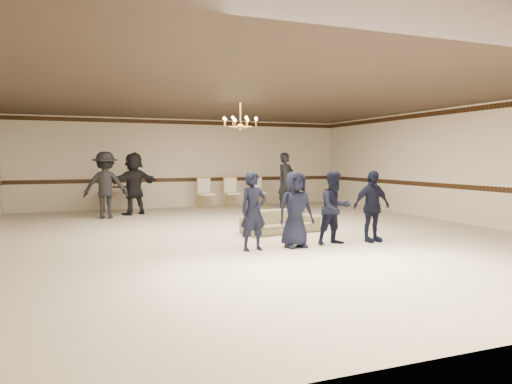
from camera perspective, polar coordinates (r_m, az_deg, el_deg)
room at (r=11.01m, az=-0.12°, el=3.10°), size 12.01×14.01×3.21m
chair_rail at (r=17.72m, az=-8.31°, el=1.46°), size 12.00×0.02×0.14m
crown_molding at (r=17.75m, az=-8.38°, el=8.18°), size 12.00×0.02×0.14m
chandelier at (r=12.00m, az=-1.87°, el=9.27°), size 0.94×0.94×0.89m
boy_a at (r=9.21m, az=-0.32°, el=-2.30°), size 0.61×0.45×1.52m
boy_b at (r=9.57m, az=4.72°, el=-2.08°), size 0.75×0.49×1.52m
boy_c at (r=10.00m, az=9.36°, el=-1.86°), size 0.79×0.64×1.52m
boy_d at (r=10.48m, az=13.60°, el=-1.65°), size 0.91×0.41×1.52m
settee at (r=11.48m, az=2.95°, el=-3.51°), size 1.96×1.03×0.55m
adult_left at (r=14.82m, az=-17.44°, el=0.78°), size 1.38×0.94×1.98m
adult_mid at (r=15.60m, az=-14.32°, el=0.99°), size 1.91×1.27×1.98m
adult_right at (r=16.63m, az=3.58°, el=1.29°), size 0.84×0.69×1.98m
banquet_chair_left at (r=17.08m, az=-6.02°, el=-0.18°), size 0.57×0.57×1.07m
banquet_chair_mid at (r=17.37m, az=-2.84°, el=-0.10°), size 0.52×0.52×1.07m
banquet_chair_right at (r=17.72m, az=0.23°, el=-0.01°), size 0.53×0.53×1.07m
console_table at (r=16.76m, az=-16.15°, el=-0.77°), size 1.02×0.46×0.85m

